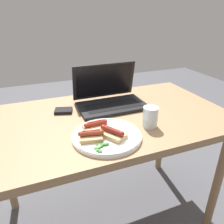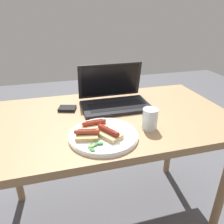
{
  "view_description": "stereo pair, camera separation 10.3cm",
  "coord_description": "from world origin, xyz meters",
  "views": [
    {
      "loc": [
        -0.34,
        -0.94,
        1.22
      ],
      "look_at": [
        -0.0,
        -0.08,
        0.78
      ],
      "focal_mm": 35.0,
      "sensor_mm": 36.0,
      "label": 1
    },
    {
      "loc": [
        -0.25,
        -0.97,
        1.22
      ],
      "look_at": [
        -0.0,
        -0.08,
        0.78
      ],
      "focal_mm": 35.0,
      "sensor_mm": 36.0,
      "label": 2
    }
  ],
  "objects": [
    {
      "name": "ground_plane",
      "position": [
        0.0,
        0.0,
        0.0
      ],
      "size": [
        6.0,
        6.0,
        0.0
      ],
      "primitive_type": "plane",
      "color": "#4C4C51"
    },
    {
      "name": "desk",
      "position": [
        0.0,
        0.0,
        0.64
      ],
      "size": [
        1.28,
        0.72,
        0.72
      ],
      "color": "#93704C",
      "rests_on": "ground_plane"
    },
    {
      "name": "laptop",
      "position": [
        0.07,
        0.13,
        0.76
      ],
      "size": [
        0.37,
        0.26,
        0.22
      ],
      "color": "black",
      "rests_on": "desk"
    },
    {
      "name": "plate",
      "position": [
        -0.07,
        -0.19,
        0.73
      ],
      "size": [
        0.3,
        0.3,
        0.02
      ],
      "color": "white",
      "rests_on": "desk"
    },
    {
      "name": "sausage_toast_left",
      "position": [
        -0.1,
        -0.12,
        0.74
      ],
      "size": [
        0.11,
        0.07,
        0.04
      ],
      "rotation": [
        0.0,
        0.0,
        3.19
      ],
      "color": "#D6B784",
      "rests_on": "plate"
    },
    {
      "name": "sausage_toast_middle",
      "position": [
        -0.05,
        -0.21,
        0.75
      ],
      "size": [
        0.12,
        0.13,
        0.04
      ],
      "rotation": [
        0.0,
        0.0,
        2.12
      ],
      "color": "tan",
      "rests_on": "plate"
    },
    {
      "name": "sausage_toast_right",
      "position": [
        -0.14,
        -0.2,
        0.75
      ],
      "size": [
        0.11,
        0.09,
        0.04
      ],
      "rotation": [
        0.0,
        0.0,
        2.93
      ],
      "color": "tan",
      "rests_on": "plate"
    },
    {
      "name": "salad_pile",
      "position": [
        -0.12,
        -0.27,
        0.73
      ],
      "size": [
        0.07,
        0.07,
        0.01
      ],
      "color": "#2D662D",
      "rests_on": "plate"
    },
    {
      "name": "drinking_glass",
      "position": [
        0.15,
        -0.17,
        0.76
      ],
      "size": [
        0.07,
        0.07,
        0.1
      ],
      "color": "silver",
      "rests_on": "desk"
    },
    {
      "name": "external_drive",
      "position": [
        -0.2,
        0.13,
        0.72
      ],
      "size": [
        0.11,
        0.09,
        0.02
      ],
      "rotation": [
        0.0,
        0.0,
        -0.29
      ],
      "color": "black",
      "rests_on": "desk"
    }
  ]
}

